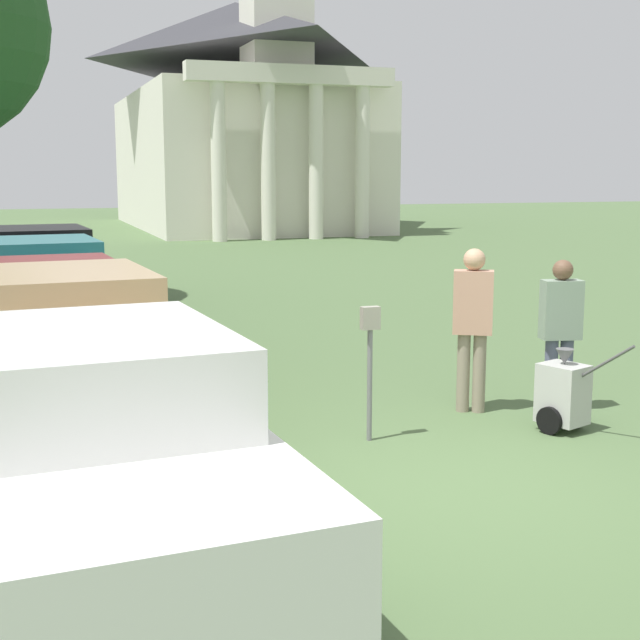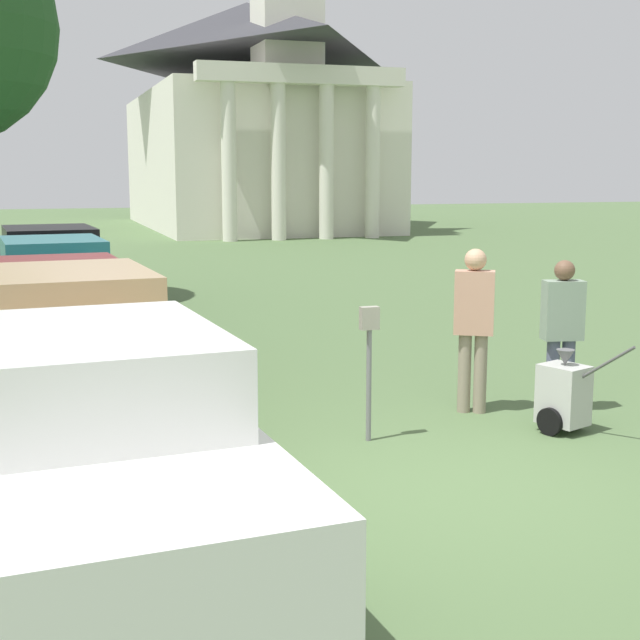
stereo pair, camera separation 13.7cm
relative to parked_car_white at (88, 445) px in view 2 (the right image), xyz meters
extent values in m
plane|color=#4C663D|center=(2.89, 0.29, -0.73)|extent=(120.00, 120.00, 0.00)
cube|color=silver|center=(0.00, 0.04, -0.13)|extent=(2.25, 5.22, 0.79)
cube|color=silver|center=(0.01, -0.16, 0.55)|extent=(1.82, 2.25, 0.58)
cylinder|color=black|center=(0.82, 1.68, -0.36)|extent=(0.23, 0.74, 0.73)
cylinder|color=black|center=(1.04, -1.47, -0.36)|extent=(0.23, 0.74, 0.73)
cube|color=tan|center=(0.00, 3.58, -0.11)|extent=(2.23, 5.14, 0.83)
cube|color=tan|center=(0.01, 3.38, 0.58)|extent=(1.80, 2.22, 0.56)
cylinder|color=black|center=(0.81, 5.20, -0.35)|extent=(0.23, 0.77, 0.76)
cylinder|color=black|center=(1.03, 2.09, -0.35)|extent=(0.23, 0.77, 0.76)
cube|color=maroon|center=(0.00, 6.36, -0.16)|extent=(2.14, 4.92, 0.75)
cube|color=maroon|center=(0.01, 6.17, 0.46)|extent=(1.73, 2.12, 0.48)
cylinder|color=black|center=(0.78, 7.91, -0.37)|extent=(0.23, 0.72, 0.71)
cylinder|color=black|center=(0.99, 4.94, -0.37)|extent=(0.23, 0.72, 0.71)
cube|color=#23666B|center=(0.00, 9.64, -0.12)|extent=(2.15, 5.26, 0.82)
cube|color=#23666B|center=(0.01, 9.43, 0.52)|extent=(1.73, 2.27, 0.47)
cylinder|color=black|center=(0.76, 11.29, -0.37)|extent=(0.23, 0.73, 0.71)
cylinder|color=black|center=(-0.77, 7.99, -0.37)|extent=(0.23, 0.73, 0.71)
cylinder|color=black|center=(0.99, 8.11, -0.37)|extent=(0.23, 0.73, 0.71)
cube|color=black|center=(0.00, 12.42, -0.12)|extent=(2.25, 5.37, 0.84)
cube|color=black|center=(0.01, 12.21, 0.54)|extent=(1.81, 2.32, 0.49)
cylinder|color=black|center=(0.81, 14.11, -0.39)|extent=(0.23, 0.69, 0.68)
cylinder|color=black|center=(-0.81, 10.73, -0.39)|extent=(0.23, 0.69, 0.68)
cylinder|color=black|center=(1.03, 10.86, -0.39)|extent=(0.23, 0.69, 0.68)
cylinder|color=slate|center=(2.73, 1.71, -0.18)|extent=(0.05, 0.05, 1.10)
cube|color=gray|center=(2.73, 1.71, 0.48)|extent=(0.18, 0.09, 0.22)
cylinder|color=gray|center=(4.25, 2.30, -0.29)|extent=(0.14, 0.14, 0.87)
cylinder|color=gray|center=(4.10, 2.38, -0.29)|extent=(0.14, 0.14, 0.87)
cube|color=tan|center=(4.17, 2.34, 0.48)|extent=(0.47, 0.40, 0.68)
sphere|color=tan|center=(4.17, 2.34, 0.94)|extent=(0.23, 0.23, 0.23)
cylinder|color=#515670|center=(5.15, 2.02, -0.32)|extent=(0.14, 0.14, 0.81)
cylinder|color=#515670|center=(4.99, 2.06, -0.32)|extent=(0.14, 0.14, 0.81)
cube|color=gray|center=(5.07, 2.04, 0.40)|extent=(0.46, 0.31, 0.64)
sphere|color=brown|center=(5.07, 2.04, 0.83)|extent=(0.22, 0.22, 0.22)
cube|color=#B2B2AD|center=(4.70, 1.39, -0.34)|extent=(0.49, 0.54, 0.60)
cone|color=#59595B|center=(4.70, 1.39, 0.04)|extent=(0.18, 0.18, 0.16)
cylinder|color=#4C4C4C|center=(4.86, 0.95, 0.06)|extent=(0.24, 0.56, 0.43)
cylinder|color=black|center=(4.50, 1.32, -0.59)|extent=(0.15, 0.28, 0.28)
cylinder|color=black|center=(4.89, 1.47, -0.59)|extent=(0.15, 0.28, 0.28)
cube|color=silver|center=(9.67, 35.84, 2.35)|extent=(9.57, 16.57, 6.16)
pyramid|color=#333338|center=(9.67, 35.84, 8.21)|extent=(9.76, 16.90, 2.77)
cylinder|color=silver|center=(6.80, 26.96, 2.20)|extent=(0.56, 0.56, 5.85)
cylinder|color=silver|center=(8.72, 26.96, 2.20)|extent=(0.56, 0.56, 5.85)
cylinder|color=silver|center=(10.63, 26.96, 2.20)|extent=(0.56, 0.56, 5.85)
cylinder|color=silver|center=(12.54, 26.96, 2.20)|extent=(0.56, 0.56, 5.85)
cube|color=silver|center=(9.67, 26.96, 5.48)|extent=(8.13, 0.70, 0.70)
camera|label=1|loc=(-0.42, -6.07, 1.86)|focal=50.00mm
camera|label=2|loc=(-0.29, -6.11, 1.86)|focal=50.00mm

